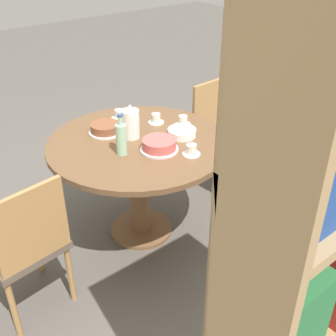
{
  "coord_description": "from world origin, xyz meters",
  "views": [
    {
      "loc": [
        1.4,
        2.02,
        2.0
      ],
      "look_at": [
        0.0,
        0.31,
        0.68
      ],
      "focal_mm": 45.0,
      "sensor_mm": 36.0,
      "label": 1
    }
  ],
  "objects_px": {
    "bookshelf": "(317,277)",
    "cake_main": "(159,145)",
    "cup_b": "(191,151)",
    "cup_c": "(156,119)",
    "coffee_pot": "(131,123)",
    "cake_second": "(105,128)",
    "cup_a": "(183,121)",
    "cup_d": "(119,115)",
    "chair_b": "(221,133)",
    "water_bottle": "(121,138)",
    "chair_a": "(24,244)"
  },
  "relations": [
    {
      "from": "bookshelf",
      "to": "cake_main",
      "type": "bearing_deg",
      "value": 74.7
    },
    {
      "from": "cup_b",
      "to": "cup_c",
      "type": "height_order",
      "value": "same"
    },
    {
      "from": "coffee_pot",
      "to": "cake_main",
      "type": "bearing_deg",
      "value": 96.5
    },
    {
      "from": "bookshelf",
      "to": "cake_second",
      "type": "bearing_deg",
      "value": 82.25
    },
    {
      "from": "cup_b",
      "to": "cup_c",
      "type": "xyz_separation_m",
      "value": [
        -0.12,
        -0.5,
        0.0
      ]
    },
    {
      "from": "cup_a",
      "to": "cup_c",
      "type": "relative_size",
      "value": 1.0
    },
    {
      "from": "cup_a",
      "to": "cup_c",
      "type": "distance_m",
      "value": 0.19
    },
    {
      "from": "coffee_pot",
      "to": "cup_c",
      "type": "xyz_separation_m",
      "value": [
        -0.26,
        -0.07,
        -0.08
      ]
    },
    {
      "from": "cup_d",
      "to": "cup_a",
      "type": "bearing_deg",
      "value": 127.24
    },
    {
      "from": "chair_b",
      "to": "cake_second",
      "type": "xyz_separation_m",
      "value": [
        1.0,
        -0.13,
        0.3
      ]
    },
    {
      "from": "coffee_pot",
      "to": "cup_c",
      "type": "distance_m",
      "value": 0.29
    },
    {
      "from": "chair_b",
      "to": "bookshelf",
      "type": "xyz_separation_m",
      "value": [
        1.25,
        1.64,
        0.46
      ]
    },
    {
      "from": "water_bottle",
      "to": "cup_b",
      "type": "distance_m",
      "value": 0.43
    },
    {
      "from": "cup_a",
      "to": "coffee_pot",
      "type": "bearing_deg",
      "value": -10.66
    },
    {
      "from": "cake_main",
      "to": "cup_a",
      "type": "xyz_separation_m",
      "value": [
        -0.36,
        -0.19,
        -0.01
      ]
    },
    {
      "from": "bookshelf",
      "to": "water_bottle",
      "type": "bearing_deg",
      "value": 83.62
    },
    {
      "from": "cup_c",
      "to": "cup_a",
      "type": "bearing_deg",
      "value": 130.04
    },
    {
      "from": "chair_a",
      "to": "cup_a",
      "type": "height_order",
      "value": "chair_a"
    },
    {
      "from": "bookshelf",
      "to": "cup_a",
      "type": "height_order",
      "value": "bookshelf"
    },
    {
      "from": "chair_a",
      "to": "coffee_pot",
      "type": "xyz_separation_m",
      "value": [
        -0.9,
        -0.25,
        0.37
      ]
    },
    {
      "from": "cup_a",
      "to": "cup_b",
      "type": "bearing_deg",
      "value": 55.84
    },
    {
      "from": "chair_a",
      "to": "bookshelf",
      "type": "xyz_separation_m",
      "value": [
        -0.56,
        1.36,
        0.46
      ]
    },
    {
      "from": "bookshelf",
      "to": "cup_b",
      "type": "relative_size",
      "value": 17.35
    },
    {
      "from": "cup_a",
      "to": "cup_b",
      "type": "distance_m",
      "value": 0.43
    },
    {
      "from": "coffee_pot",
      "to": "cup_a",
      "type": "relative_size",
      "value": 2.03
    },
    {
      "from": "cup_a",
      "to": "cup_c",
      "type": "height_order",
      "value": "same"
    },
    {
      "from": "water_bottle",
      "to": "cake_main",
      "type": "height_order",
      "value": "water_bottle"
    },
    {
      "from": "water_bottle",
      "to": "bookshelf",
      "type": "bearing_deg",
      "value": 83.62
    },
    {
      "from": "cup_a",
      "to": "cup_d",
      "type": "bearing_deg",
      "value": -52.76
    },
    {
      "from": "chair_b",
      "to": "cup_c",
      "type": "height_order",
      "value": "chair_b"
    },
    {
      "from": "bookshelf",
      "to": "cake_second",
      "type": "distance_m",
      "value": 1.8
    },
    {
      "from": "coffee_pot",
      "to": "chair_b",
      "type": "bearing_deg",
      "value": -177.82
    },
    {
      "from": "bookshelf",
      "to": "water_bottle",
      "type": "height_order",
      "value": "bookshelf"
    },
    {
      "from": "chair_b",
      "to": "coffee_pot",
      "type": "bearing_deg",
      "value": 179.31
    },
    {
      "from": "cake_main",
      "to": "water_bottle",
      "type": "bearing_deg",
      "value": -27.62
    },
    {
      "from": "bookshelf",
      "to": "coffee_pot",
      "type": "relative_size",
      "value": 8.56
    },
    {
      "from": "cake_main",
      "to": "cup_d",
      "type": "bearing_deg",
      "value": -97.49
    },
    {
      "from": "coffee_pot",
      "to": "cake_second",
      "type": "height_order",
      "value": "coffee_pot"
    },
    {
      "from": "chair_b",
      "to": "cake_second",
      "type": "distance_m",
      "value": 1.06
    },
    {
      "from": "cup_c",
      "to": "cup_d",
      "type": "bearing_deg",
      "value": -54.69
    },
    {
      "from": "chair_a",
      "to": "cup_b",
      "type": "relative_size",
      "value": 7.82
    },
    {
      "from": "chair_b",
      "to": "water_bottle",
      "type": "height_order",
      "value": "water_bottle"
    },
    {
      "from": "coffee_pot",
      "to": "cup_d",
      "type": "distance_m",
      "value": 0.33
    },
    {
      "from": "cake_second",
      "to": "cup_d",
      "type": "relative_size",
      "value": 2.02
    },
    {
      "from": "chair_b",
      "to": "bookshelf",
      "type": "bearing_deg",
      "value": -130.05
    },
    {
      "from": "cup_b",
      "to": "cake_second",
      "type": "bearing_deg",
      "value": -67.7
    },
    {
      "from": "chair_a",
      "to": "water_bottle",
      "type": "relative_size",
      "value": 3.36
    },
    {
      "from": "water_bottle",
      "to": "cup_c",
      "type": "relative_size",
      "value": 2.33
    },
    {
      "from": "bookshelf",
      "to": "cake_main",
      "type": "height_order",
      "value": "bookshelf"
    },
    {
      "from": "water_bottle",
      "to": "cake_main",
      "type": "xyz_separation_m",
      "value": [
        -0.21,
        0.11,
        -0.07
      ]
    }
  ]
}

